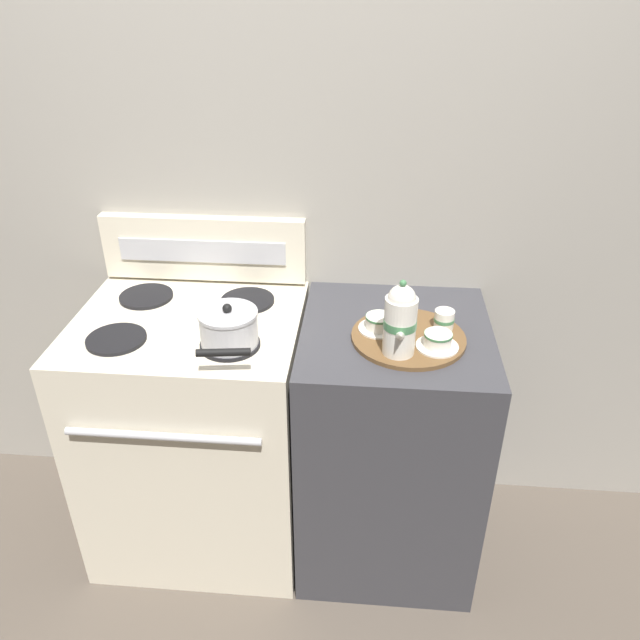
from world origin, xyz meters
name	(u,v)px	position (x,y,z in m)	size (l,w,h in m)	color
ground_plane	(287,528)	(0.00, 0.00, 0.00)	(6.00, 6.00, 0.00)	brown
wall_back	(292,234)	(0.00, 0.34, 1.10)	(6.00, 0.05, 2.20)	#9E998E
stove	(199,432)	(-0.31, 0.00, 0.47)	(0.73, 0.65, 0.94)	beige
control_panel	(204,248)	(-0.31, 0.29, 1.06)	(0.72, 0.05, 0.23)	beige
side_counter	(389,443)	(0.37, 0.00, 0.46)	(0.60, 0.62, 0.93)	#38383D
saucepan	(229,328)	(-0.13, -0.14, 1.00)	(0.18, 0.27, 0.13)	#B7B7BC
serving_tray	(408,338)	(0.41, -0.06, 0.94)	(0.35, 0.35, 0.01)	brown
teapot	(400,320)	(0.37, -0.15, 1.05)	(0.10, 0.15, 0.23)	white
teacup_left	(438,340)	(0.49, -0.11, 0.97)	(0.13, 0.13, 0.05)	white
teacup_right	(379,323)	(0.31, -0.03, 0.97)	(0.13, 0.13, 0.05)	white
creamer_jug	(444,320)	(0.51, 0.00, 0.97)	(0.06, 0.06, 0.06)	white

